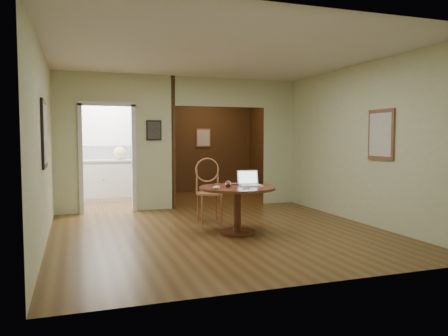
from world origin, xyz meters
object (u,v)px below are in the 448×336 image
object	(u,v)px
open_laptop	(249,182)
dining_table	(237,199)
closed_laptop	(242,184)
chair	(209,186)

from	to	relation	value
open_laptop	dining_table	bearing A→B (deg)	-152.18
dining_table	closed_laptop	bearing A→B (deg)	54.45
chair	open_laptop	size ratio (longest dim) A/B	3.10
chair	open_laptop	world-z (taller)	chair
dining_table	closed_laptop	distance (m)	0.35
chair	closed_laptop	distance (m)	0.89
dining_table	chair	size ratio (longest dim) A/B	1.04
dining_table	closed_laptop	xyz separation A→B (m)	(0.17, 0.23, 0.20)
chair	closed_laptop	size ratio (longest dim) A/B	3.52
dining_table	chair	bearing A→B (deg)	97.02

